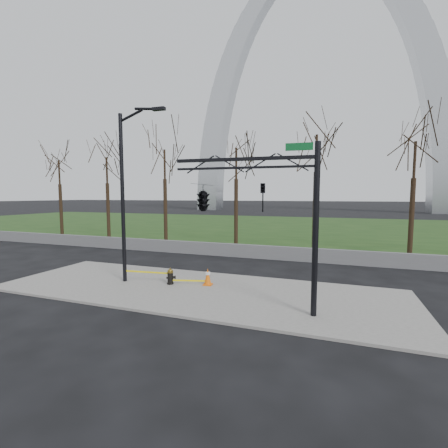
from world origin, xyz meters
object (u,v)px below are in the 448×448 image
(fire_hydrant, at_px, (171,277))
(traffic_signal_mast, at_px, (223,198))
(street_light, at_px, (126,186))
(traffic_cone, at_px, (208,277))

(fire_hydrant, xyz_separation_m, traffic_signal_mast, (3.32, -1.95, 3.69))
(fire_hydrant, distance_m, street_light, 4.75)
(fire_hydrant, height_order, street_light, street_light)
(traffic_cone, relative_size, street_light, 0.09)
(fire_hydrant, distance_m, traffic_signal_mast, 5.34)
(street_light, bearing_deg, traffic_signal_mast, -19.66)
(street_light, xyz_separation_m, traffic_signal_mast, (5.44, -1.67, -0.55))
(fire_hydrant, bearing_deg, traffic_cone, -5.77)
(traffic_cone, height_order, traffic_signal_mast, traffic_signal_mast)
(traffic_signal_mast, bearing_deg, traffic_cone, 119.87)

